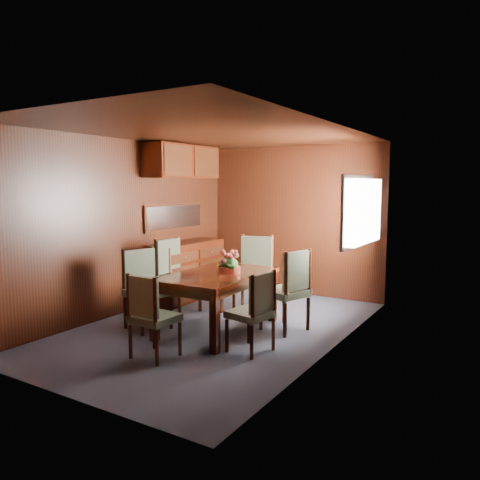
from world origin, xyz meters
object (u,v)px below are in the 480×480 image
Objects in this scene: sideboard at (186,271)px; flower_centerpiece at (230,262)px; dining_table at (217,281)px; chair_head at (150,312)px; chair_right_near at (255,308)px; chair_left_near at (144,284)px.

flower_centerpiece is (1.43, -0.98, 0.40)m from sideboard.
dining_table is at bearing -39.18° from sideboard.
chair_head is 1.30m from flower_centerpiece.
sideboard is 2.57m from chair_right_near.
chair_right_near is (0.78, -0.44, -0.12)m from dining_table.
flower_centerpiece reaches higher than chair_right_near.
flower_centerpiece is at bearing -34.39° from sideboard.
chair_head is at bearing 141.13° from chair_right_near.
flower_centerpiece is at bearing 130.97° from chair_left_near.
flower_centerpiece is at bearing 61.20° from chair_right_near.
sideboard is at bearing 121.59° from chair_head.
chair_head is at bearing -93.64° from dining_table.
chair_right_near is (2.09, -1.50, 0.04)m from sideboard.
sideboard reaches higher than dining_table.
dining_table is 0.28m from flower_centerpiece.
flower_centerpiece is at bearing 33.26° from dining_table.
chair_left_near is at bearing 97.83° from chair_right_near.
chair_head is at bearing -97.75° from flower_centerpiece.
flower_centerpiece reaches higher than chair_head.
sideboard is 2.56m from chair_head.
sideboard is at bearing -146.72° from chair_left_near.
chair_right_near is at bearing -38.73° from flower_centerpiece.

